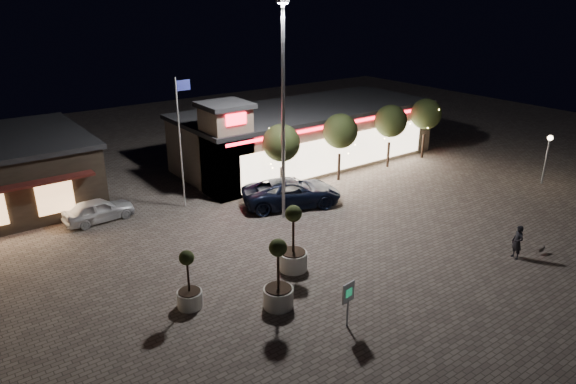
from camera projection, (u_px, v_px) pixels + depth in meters
ground at (350, 286)px, 23.45m from camera, size 90.00×90.00×0.00m
retail_building at (303, 135)px, 39.76m from camera, size 20.40×8.40×6.10m
floodlight_pole at (283, 100)px, 28.01m from camera, size 0.60×0.40×12.38m
flagpole at (181, 133)px, 30.45m from camera, size 0.95×0.10×8.00m
lamp_post_east at (548, 150)px, 35.07m from camera, size 0.36×0.36×3.48m
string_tree_a at (281, 143)px, 32.62m from camera, size 2.42×2.42×4.79m
string_tree_b at (340, 131)px, 35.37m from camera, size 2.42×2.42×4.79m
string_tree_c at (391, 121)px, 38.13m from camera, size 2.42×2.42×4.79m
string_tree_d at (426, 114)px, 40.33m from camera, size 2.42×2.42×4.79m
pickup_truck at (292, 192)px, 32.02m from camera, size 6.77×4.86×1.71m
white_sedan at (99, 210)px, 29.88m from camera, size 4.09×1.83×1.37m
pedestrian at (517, 242)px, 25.60m from camera, size 0.61×0.74×1.76m
dog at (541, 249)px, 26.23m from camera, size 0.52×0.22×0.28m
planter_left at (189, 290)px, 21.61m from camera, size 1.08×1.08×2.67m
planter_mid at (278, 286)px, 21.57m from camera, size 1.30×1.30×3.18m
planter_right at (293, 250)px, 24.49m from camera, size 1.36×1.36×3.34m
valet_sign at (348, 296)px, 20.13m from camera, size 0.66×0.15×1.99m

